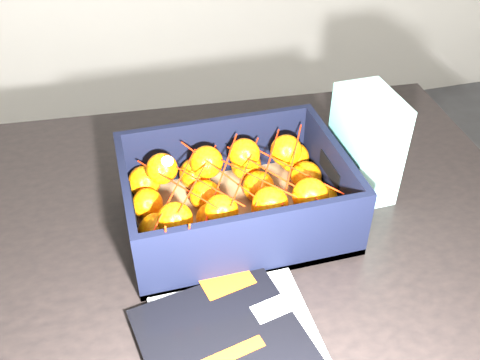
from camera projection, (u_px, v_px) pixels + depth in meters
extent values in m
cube|color=black|center=(191.00, 237.00, 0.91)|extent=(1.26, 0.89, 0.04)
cylinder|color=black|center=(364.00, 211.00, 1.52)|extent=(0.06, 0.06, 0.71)
cube|color=#FF590D|center=(226.00, 278.00, 0.79)|extent=(0.08, 0.07, 0.00)
cube|color=white|center=(272.00, 308.00, 0.75)|extent=(0.06, 0.04, 0.00)
cube|color=#FF590D|center=(228.00, 355.00, 0.69)|extent=(0.10, 0.04, 0.00)
cube|color=olive|center=(235.00, 217.00, 0.91)|extent=(0.36, 0.27, 0.01)
cube|color=black|center=(217.00, 148.00, 0.97)|extent=(0.36, 0.01, 0.12)
cube|color=black|center=(258.00, 246.00, 0.78)|extent=(0.36, 0.01, 0.12)
cube|color=black|center=(130.00, 210.00, 0.84)|extent=(0.01, 0.24, 0.12)
cube|color=black|center=(332.00, 175.00, 0.91)|extent=(0.01, 0.24, 0.12)
sphere|color=orange|center=(162.00, 259.00, 0.79)|extent=(0.06, 0.06, 0.06)
sphere|color=orange|center=(157.00, 231.00, 0.84)|extent=(0.06, 0.06, 0.06)
sphere|color=orange|center=(147.00, 204.00, 0.89)|extent=(0.05, 0.05, 0.05)
sphere|color=orange|center=(144.00, 182.00, 0.93)|extent=(0.06, 0.06, 0.06)
sphere|color=orange|center=(223.00, 244.00, 0.81)|extent=(0.06, 0.06, 0.06)
sphere|color=orange|center=(212.00, 219.00, 0.86)|extent=(0.05, 0.05, 0.05)
sphere|color=orange|center=(205.00, 195.00, 0.90)|extent=(0.05, 0.05, 0.05)
sphere|color=orange|center=(195.00, 174.00, 0.95)|extent=(0.06, 0.06, 0.06)
sphere|color=orange|center=(281.00, 235.00, 0.83)|extent=(0.06, 0.06, 0.06)
sphere|color=orange|center=(268.00, 208.00, 0.88)|extent=(0.06, 0.06, 0.06)
sphere|color=orange|center=(258.00, 187.00, 0.92)|extent=(0.05, 0.05, 0.05)
sphere|color=orange|center=(246.00, 165.00, 0.97)|extent=(0.06, 0.06, 0.06)
sphere|color=orange|center=(335.00, 225.00, 0.85)|extent=(0.05, 0.05, 0.05)
sphere|color=orange|center=(322.00, 200.00, 0.89)|extent=(0.05, 0.05, 0.05)
sphere|color=orange|center=(306.00, 177.00, 0.94)|extent=(0.06, 0.06, 0.06)
sphere|color=orange|center=(294.00, 157.00, 0.99)|extent=(0.06, 0.06, 0.06)
sphere|color=orange|center=(175.00, 220.00, 0.79)|extent=(0.05, 0.05, 0.05)
sphere|color=orange|center=(162.00, 169.00, 0.89)|extent=(0.05, 0.05, 0.05)
sphere|color=orange|center=(221.00, 211.00, 0.81)|extent=(0.05, 0.05, 0.05)
sphere|color=orange|center=(207.00, 162.00, 0.90)|extent=(0.06, 0.06, 0.06)
sphere|color=orange|center=(270.00, 204.00, 0.82)|extent=(0.06, 0.06, 0.06)
sphere|color=orange|center=(244.00, 154.00, 0.92)|extent=(0.05, 0.05, 0.05)
sphere|color=orange|center=(310.00, 196.00, 0.83)|extent=(0.06, 0.06, 0.06)
sphere|color=orange|center=(286.00, 150.00, 0.93)|extent=(0.06, 0.06, 0.06)
cylinder|color=red|center=(175.00, 183.00, 0.84)|extent=(0.10, 0.18, 0.03)
cylinder|color=red|center=(200.00, 181.00, 0.84)|extent=(0.10, 0.18, 0.03)
cylinder|color=red|center=(222.00, 172.00, 0.85)|extent=(0.10, 0.18, 0.02)
cylinder|color=red|center=(248.00, 173.00, 0.85)|extent=(0.10, 0.18, 0.03)
cylinder|color=red|center=(271.00, 172.00, 0.86)|extent=(0.10, 0.18, 0.01)
cylinder|color=red|center=(293.00, 168.00, 0.87)|extent=(0.10, 0.18, 0.02)
cylinder|color=red|center=(176.00, 187.00, 0.82)|extent=(0.10, 0.18, 0.00)
cylinder|color=red|center=(199.00, 176.00, 0.84)|extent=(0.10, 0.18, 0.03)
cylinder|color=red|center=(222.00, 175.00, 0.86)|extent=(0.10, 0.18, 0.02)
cylinder|color=red|center=(246.00, 169.00, 0.86)|extent=(0.10, 0.18, 0.02)
cylinder|color=red|center=(268.00, 165.00, 0.87)|extent=(0.10, 0.18, 0.01)
cylinder|color=red|center=(292.00, 162.00, 0.87)|extent=(0.10, 0.18, 0.01)
cylinder|color=red|center=(166.00, 242.00, 0.74)|extent=(0.00, 0.03, 0.09)
cylinder|color=red|center=(188.00, 238.00, 0.75)|extent=(0.01, 0.04, 0.08)
cube|color=white|center=(365.00, 145.00, 0.92)|extent=(0.09, 0.13, 0.19)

